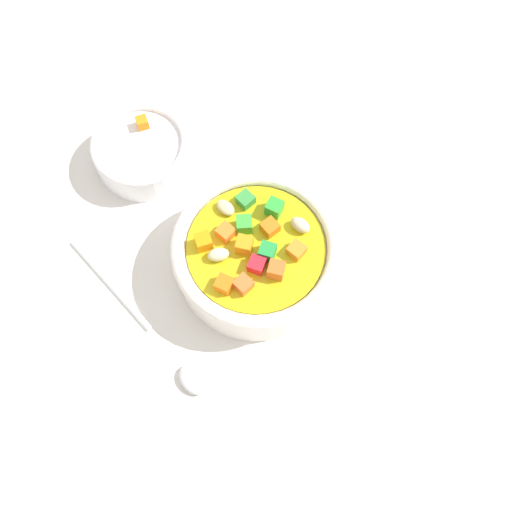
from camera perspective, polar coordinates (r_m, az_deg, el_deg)
name	(u,v)px	position (r cm, az deg, el deg)	size (l,w,h in cm)	color
ground_plane	(256,270)	(63.10, 0.00, -1.35)	(140.00, 140.00, 2.00)	silver
soup_bowl_main	(256,254)	(59.31, -0.01, 0.15)	(16.87, 16.87, 6.54)	white
spoon	(151,330)	(60.30, -10.15, -7.11)	(21.73, 5.85, 1.06)	silver
side_bowl_small	(142,151)	(67.64, -11.00, 9.91)	(10.76, 10.76, 4.59)	white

